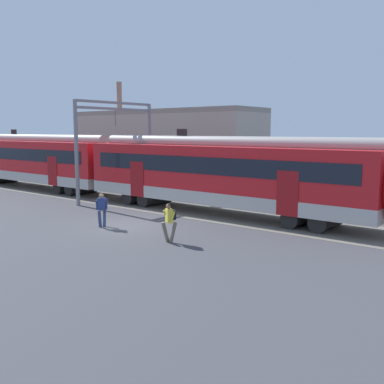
% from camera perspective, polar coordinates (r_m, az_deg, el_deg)
% --- Properties ---
extents(ground_plane, '(160.00, 160.00, 0.00)m').
position_cam_1_polar(ground_plane, '(22.36, -8.59, -4.23)').
color(ground_plane, '#424247').
extents(track_bed, '(80.00, 4.40, 0.01)m').
position_cam_1_polar(track_bed, '(32.78, -12.40, -0.49)').
color(track_bed, slate).
rests_on(track_bed, ground).
extents(commuter_train, '(38.05, 3.07, 4.73)m').
position_cam_1_polar(commuter_train, '(30.64, -9.62, 3.25)').
color(commuter_train, '#B7B2AD').
rests_on(commuter_train, ground).
extents(pedestrian_navy, '(0.46, 0.70, 1.67)m').
position_cam_1_polar(pedestrian_navy, '(22.07, -11.38, -1.91)').
color(pedestrian_navy, navy).
rests_on(pedestrian_navy, ground).
extents(pedestrian_yellow, '(0.66, 0.56, 1.67)m').
position_cam_1_polar(pedestrian_yellow, '(18.66, -2.86, -3.45)').
color(pedestrian_yellow, '#6B6051').
rests_on(pedestrian_yellow, ground).
extents(catenary_gantry, '(0.24, 6.64, 6.53)m').
position_cam_1_polar(catenary_gantry, '(30.52, -9.66, 7.10)').
color(catenary_gantry, gray).
rests_on(catenary_gantry, ground).
extents(background_building, '(18.62, 5.00, 9.20)m').
position_cam_1_polar(background_building, '(39.96, -3.71, 5.74)').
color(background_building, '#B2A899').
rests_on(background_building, ground).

